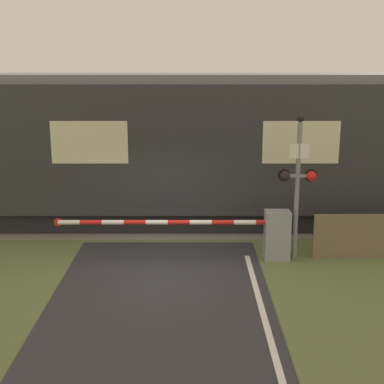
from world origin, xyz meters
The scene contains 6 objects.
ground_plane centered at (0.00, 0.00, 0.00)m, with size 80.00×80.00×0.00m, color #5B6B3D.
track_bed centered at (0.00, 3.88, 0.02)m, with size 36.00×3.20×0.13m.
train centered at (3.49, 3.88, 2.21)m, with size 20.15×2.79×4.34m.
crossing_barrier centered at (2.24, 0.86, 0.66)m, with size 5.66×0.44×1.20m.
signal_post centered at (3.13, 0.92, 1.99)m, with size 0.93×0.26×3.50m.
roadside_fence centered at (5.29, 0.94, 0.55)m, with size 3.42×0.06×1.10m.
Camera 1 is at (0.63, -11.38, 4.70)m, focal length 50.00 mm.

